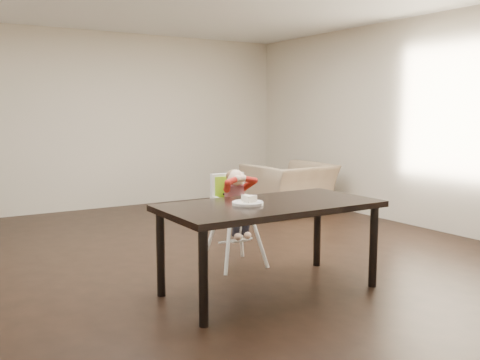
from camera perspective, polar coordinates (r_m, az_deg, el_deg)
name	(u,v)px	position (r m, az deg, el deg)	size (l,w,h in m)	color
ground	(218,259)	(5.50, -2.34, -8.45)	(7.00, 7.00, 0.00)	black
room_walls	(217,74)	(5.31, -2.45, 11.21)	(6.02, 7.02, 2.71)	beige
dining_table	(270,212)	(4.42, 3.23, -3.46)	(1.80, 0.90, 0.75)	black
high_chair	(233,198)	(5.17, -0.70, -1.91)	(0.40, 0.40, 0.94)	white
plate	(248,201)	(4.31, 0.89, -2.30)	(0.26, 0.26, 0.07)	white
armchair	(290,181)	(7.82, 5.32, -0.06)	(1.13, 0.73, 0.99)	#947C5E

